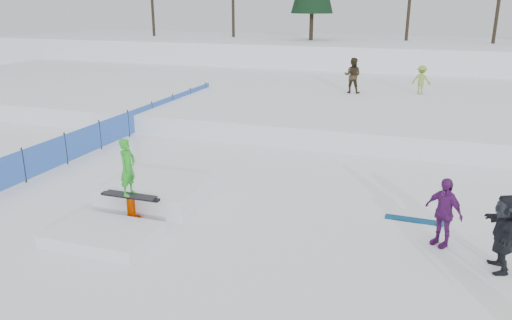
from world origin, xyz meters
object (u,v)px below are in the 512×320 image
(walker_ygreen, at_px, (421,80))
(jib_rail_feature, at_px, (143,201))
(walker_olive, at_px, (353,75))
(spectator_dark, at_px, (504,233))
(safety_fence, at_px, (128,123))
(spectator_purple, at_px, (443,212))

(walker_ygreen, distance_m, jib_rail_feature, 17.16)
(walker_olive, height_order, walker_ygreen, walker_olive)
(spectator_dark, distance_m, jib_rail_feature, 8.45)
(safety_fence, height_order, spectator_purple, spectator_purple)
(safety_fence, relative_size, spectator_purple, 10.03)
(jib_rail_feature, bearing_deg, walker_olive, 78.19)
(safety_fence, distance_m, jib_rail_feature, 7.90)
(safety_fence, bearing_deg, jib_rail_feature, -54.97)
(walker_ygreen, relative_size, jib_rail_feature, 0.32)
(spectator_purple, xyz_separation_m, jib_rail_feature, (-7.31, -0.50, -0.49))
(walker_ygreen, height_order, spectator_purple, walker_ygreen)
(walker_olive, bearing_deg, walker_ygreen, -164.02)
(spectator_dark, bearing_deg, walker_ygreen, -178.64)
(jib_rail_feature, bearing_deg, spectator_purple, 3.93)
(walker_olive, xyz_separation_m, walker_ygreen, (3.32, 0.79, -0.18))
(walker_ygreen, xyz_separation_m, jib_rail_feature, (-6.47, -15.85, -1.21))
(safety_fence, height_order, walker_ygreen, walker_ygreen)
(spectator_purple, xyz_separation_m, spectator_dark, (1.12, -0.77, 0.02))
(spectator_purple, distance_m, spectator_dark, 1.36)
(walker_olive, relative_size, jib_rail_feature, 0.40)
(spectator_purple, bearing_deg, walker_ygreen, 130.46)
(safety_fence, relative_size, jib_rail_feature, 3.64)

